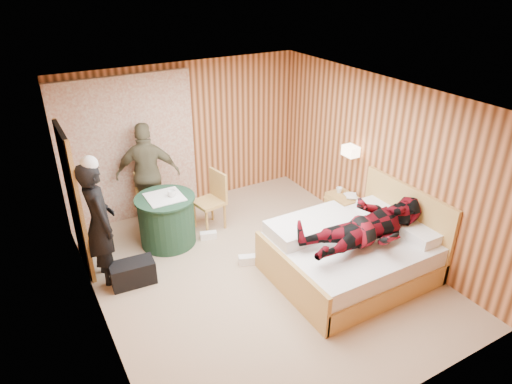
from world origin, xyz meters
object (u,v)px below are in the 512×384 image
duffel_bag (133,273)px  nightstand (343,209)px  man_at_table (148,174)px  chair_near (213,196)px  chair_far (151,193)px  man_on_bed (370,218)px  woman_standing (100,223)px  round_table (167,220)px  wall_lamp (351,151)px  bed (352,253)px

duffel_bag → nightstand: bearing=1.7°
nightstand → man_at_table: size_ratio=0.31×
chair_near → man_at_table: 1.10m
chair_far → man_on_bed: (1.98, -2.95, 0.46)m
chair_near → woman_standing: (-1.86, -0.52, 0.31)m
duffel_bag → woman_standing: 0.81m
round_table → woman_standing: (-1.03, -0.42, 0.46)m
nightstand → woman_standing: (-3.73, 0.47, 0.59)m
round_table → woman_standing: woman_standing is taller
wall_lamp → chair_far: 3.28m
wall_lamp → round_table: size_ratio=0.29×
chair_near → duffel_bag: bearing=-73.0°
man_at_table → man_on_bed: bearing=143.0°
bed → chair_far: bearing=125.6°
wall_lamp → round_table: bearing=161.8°
nightstand → duffel_bag: (-3.47, 0.16, -0.11)m
wall_lamp → duffel_bag: (-3.51, 0.17, -1.14)m
woman_standing → man_at_table: size_ratio=1.00×
bed → wall_lamp: bearing=54.0°
chair_near → duffel_bag: 1.84m
duffel_bag → man_on_bed: bearing=-24.4°
nightstand → man_on_bed: 1.69m
chair_far → chair_near: size_ratio=0.97×
nightstand → woman_standing: bearing=172.8°
chair_near → man_at_table: size_ratio=0.56×
round_table → woman_standing: 1.20m
woman_standing → man_at_table: 1.56m
woman_standing → man_at_table: (1.03, 1.17, -0.00)m
duffel_bag → chair_far: bearing=66.6°
round_table → man_on_bed: size_ratio=0.51×
chair_far → bed: bearing=-57.6°
man_at_table → duffel_bag: bearing=82.4°
duffel_bag → round_table: bearing=48.1°
chair_near → man_at_table: (-0.83, 0.65, 0.31)m
nightstand → man_at_table: man_at_table is taller
bed → chair_far: 3.35m
bed → man_at_table: man_at_table is taller
woman_standing → man_on_bed: (3.00, -1.81, 0.13)m
woman_standing → bed: bearing=-120.7°
nightstand → chair_near: (-1.87, 1.00, 0.29)m
duffel_bag → chair_near: bearing=32.0°
man_at_table → man_on_bed: 3.58m
round_table → chair_near: size_ratio=0.94×
wall_lamp → chair_near: wall_lamp is taller
round_table → chair_near: chair_near is taller
bed → man_on_bed: (0.03, -0.23, 0.67)m
nightstand → duffel_bag: size_ratio=0.93×
chair_near → duffel_bag: (-1.59, -0.83, -0.39)m
bed → chair_near: size_ratio=2.18×
duffel_bag → man_at_table: man_at_table is taller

